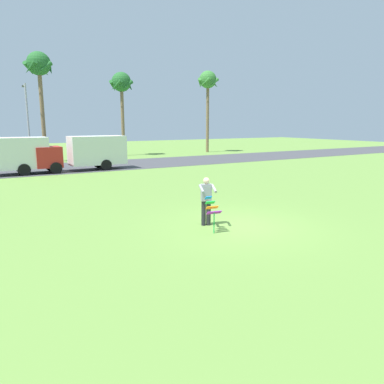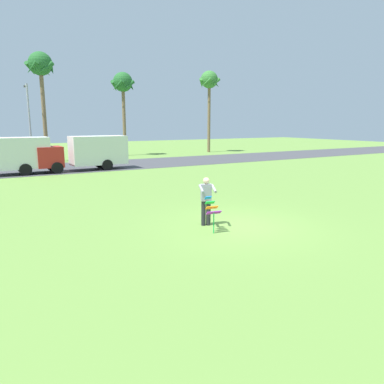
{
  "view_description": "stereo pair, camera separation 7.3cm",
  "coord_description": "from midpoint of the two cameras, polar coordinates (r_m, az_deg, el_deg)",
  "views": [
    {
      "loc": [
        -7.7,
        -9.94,
        3.62
      ],
      "look_at": [
        -0.93,
        1.68,
        1.05
      ],
      "focal_mm": 33.91,
      "sensor_mm": 36.0,
      "label": 1
    },
    {
      "loc": [
        -7.64,
        -9.98,
        3.62
      ],
      "look_at": [
        -0.93,
        1.68,
        1.05
      ],
      "focal_mm": 33.91,
      "sensor_mm": 36.0,
      "label": 2
    }
  ],
  "objects": [
    {
      "name": "road_strip",
      "position": [
        31.91,
        -15.86,
        3.9
      ],
      "size": [
        120.0,
        8.0,
        0.01
      ],
      "primitive_type": "cube",
      "color": "#424247",
      "rests_on": "ground"
    },
    {
      "name": "parked_truck_white_box",
      "position": [
        28.48,
        -27.37,
        5.16
      ],
      "size": [
        6.72,
        2.18,
        2.62
      ],
      "color": "silver",
      "rests_on": "ground"
    },
    {
      "name": "parked_truck_red_cab",
      "position": [
        29.31,
        -15.99,
        6.08
      ],
      "size": [
        6.75,
        2.24,
        2.62
      ],
      "color": "#B2231E",
      "rests_on": "ground"
    },
    {
      "name": "ground_plane",
      "position": [
        13.08,
        7.4,
        -5.34
      ],
      "size": [
        120.0,
        120.0,
        0.0
      ],
      "primitive_type": "plane",
      "color": "olive"
    },
    {
      "name": "palm_tree_centre_far",
      "position": [
        41.83,
        -10.76,
        16.09
      ],
      "size": [
        2.58,
        2.71,
        9.06
      ],
      "color": "brown",
      "rests_on": "ground"
    },
    {
      "name": "palm_tree_right_near",
      "position": [
        37.23,
        -22.64,
        17.4
      ],
      "size": [
        2.58,
        2.71,
        9.94
      ],
      "color": "brown",
      "rests_on": "ground"
    },
    {
      "name": "kite_held",
      "position": [
        12.11,
        3.31,
        -2.66
      ],
      "size": [
        0.53,
        0.68,
        1.18
      ],
      "color": "blue",
      "rests_on": "ground"
    },
    {
      "name": "palm_tree_far_left",
      "position": [
        46.25,
        2.78,
        16.67
      ],
      "size": [
        2.58,
        2.71,
        9.88
      ],
      "color": "brown",
      "rests_on": "ground"
    },
    {
      "name": "person_kite_flyer",
      "position": [
        12.85,
        2.4,
        -1.18
      ],
      "size": [
        0.7,
        0.76,
        1.73
      ],
      "color": "#26262B",
      "rests_on": "ground"
    },
    {
      "name": "streetlight_pole",
      "position": [
        35.77,
        -24.18,
        10.49
      ],
      "size": [
        0.24,
        1.65,
        7.0
      ],
      "color": "#9E9EA3",
      "rests_on": "ground"
    }
  ]
}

